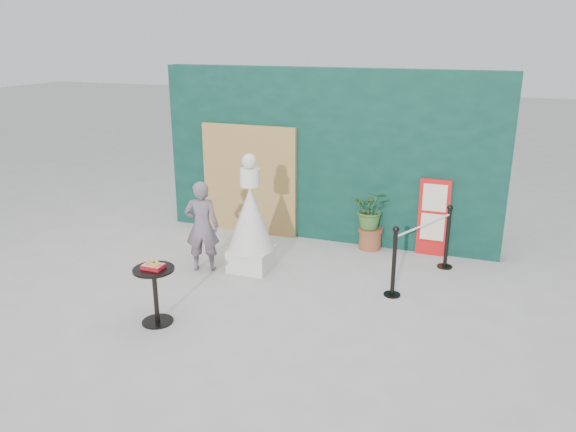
% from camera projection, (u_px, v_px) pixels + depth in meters
% --- Properties ---
extents(ground, '(60.00, 60.00, 0.00)m').
position_uv_depth(ground, '(256.00, 314.00, 7.42)').
color(ground, '#ADAAA5').
rests_on(ground, ground).
extents(back_wall, '(6.00, 0.30, 3.00)m').
position_uv_depth(back_wall, '(327.00, 156.00, 9.76)').
color(back_wall, '#0A2D25').
rests_on(back_wall, ground).
extents(bamboo_fence, '(1.80, 0.08, 2.00)m').
position_uv_depth(bamboo_fence, '(249.00, 180.00, 10.19)').
color(bamboo_fence, tan).
rests_on(bamboo_fence, ground).
extents(woman, '(0.61, 0.50, 1.43)m').
position_uv_depth(woman, '(202.00, 226.00, 8.60)').
color(woman, slate).
rests_on(woman, ground).
extents(menu_board, '(0.50, 0.07, 1.30)m').
position_uv_depth(menu_board, '(433.00, 218.00, 9.22)').
color(menu_board, red).
rests_on(menu_board, ground).
extents(statue, '(0.72, 0.72, 1.84)m').
position_uv_depth(statue, '(251.00, 223.00, 8.63)').
color(statue, silver).
rests_on(statue, ground).
extents(cafe_table, '(0.52, 0.52, 0.75)m').
position_uv_depth(cafe_table, '(155.00, 287.00, 7.05)').
color(cafe_table, black).
rests_on(cafe_table, ground).
extents(food_basket, '(0.26, 0.19, 0.11)m').
position_uv_depth(food_basket, '(153.00, 266.00, 6.97)').
color(food_basket, '#B2131F').
rests_on(food_basket, cafe_table).
extents(planter, '(0.63, 0.54, 1.06)m').
position_uv_depth(planter, '(371.00, 214.00, 9.50)').
color(planter, brown).
rests_on(planter, ground).
extents(stanchion_barrier, '(0.84, 1.54, 1.03)m').
position_uv_depth(stanchion_barrier, '(422.00, 250.00, 8.28)').
color(stanchion_barrier, black).
rests_on(stanchion_barrier, ground).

